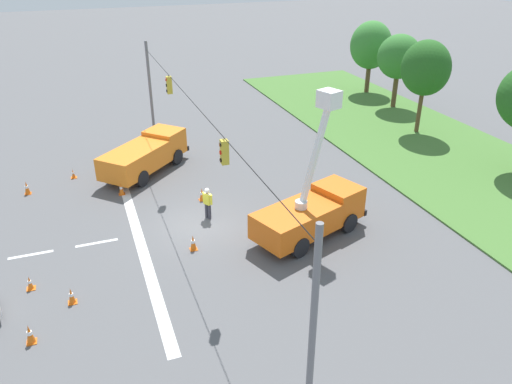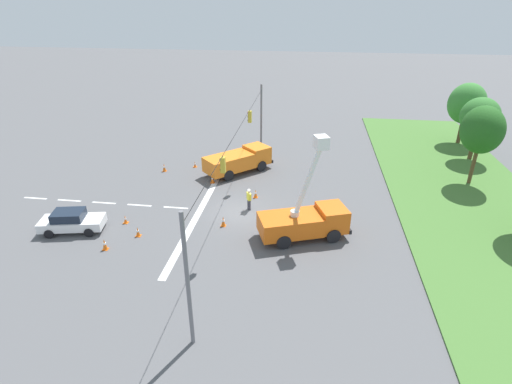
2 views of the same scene
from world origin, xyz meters
name	(u,v)px [view 2 (image 2 of 2)]	position (x,y,z in m)	size (l,w,h in m)	color
ground_plane	(240,212)	(0.00, 0.00, 0.00)	(200.00, 200.00, 0.00)	#565659
grass_verge	(487,228)	(0.00, 18.00, 0.05)	(56.00, 12.00, 0.10)	#477533
lane_markings	(182,208)	(0.00, -4.61, 0.00)	(17.60, 15.25, 0.01)	silver
signal_gantry	(239,161)	(-0.03, 0.00, 4.25)	(26.20, 0.33, 7.20)	slate
tree_far_west	(467,104)	(-19.11, 21.67, 4.51)	(3.77, 3.91, 6.73)	brown
tree_west	(480,117)	(-14.06, 21.29, 4.43)	(3.70, 3.65, 6.32)	brown
tree_centre	(482,130)	(-7.88, 19.24, 4.94)	(3.80, 3.39, 6.97)	brown
utility_truck_bucket_lift	(305,220)	(2.86, 5.03, 1.36)	(4.25, 6.52, 7.23)	orange
utility_truck_support_near	(239,160)	(-7.72, -1.43, 1.19)	(6.21, 6.30, 2.13)	orange
sedan_white	(71,221)	(4.30, -11.25, 0.79)	(2.59, 4.57, 1.56)	white
road_worker	(249,198)	(-0.50, 0.64, 1.00)	(0.56, 0.42, 1.77)	#383842
traffic_cone_foreground_left	(125,219)	(2.78, -8.02, 0.30)	(0.36, 0.36, 0.63)	orange
traffic_cone_foreground_right	(105,244)	(6.20, -7.89, 0.39)	(0.36, 0.36, 0.79)	orange
traffic_cone_mid_left	(195,164)	(-8.30, -5.89, 0.27)	(0.36, 0.36, 0.58)	orange
traffic_cone_mid_right	(138,232)	(4.34, -6.40, 0.35)	(0.36, 0.36, 0.71)	orange
traffic_cone_near_bucket	(223,221)	(2.20, -0.82, 0.39)	(0.36, 0.36, 0.78)	orange
traffic_cone_lane_edge_a	(212,179)	(-4.95, -3.35, 0.37)	(0.36, 0.36, 0.75)	orange
traffic_cone_lane_edge_b	(164,167)	(-6.90, -8.49, 0.39)	(0.36, 0.36, 0.79)	orange
traffic_cone_far_left	(256,193)	(-2.63, 0.87, 0.37)	(0.36, 0.36, 0.74)	orange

